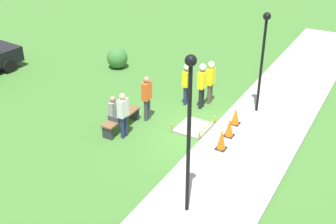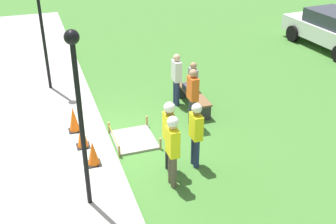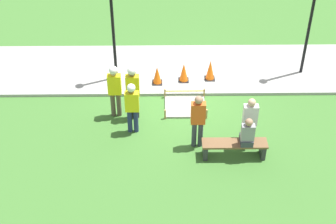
# 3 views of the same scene
# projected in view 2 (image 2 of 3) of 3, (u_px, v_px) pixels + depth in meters

# --- Properties ---
(ground_plane) EXTENTS (60.00, 60.00, 0.00)m
(ground_plane) POSITION_uv_depth(u_px,v_px,m) (111.00, 144.00, 11.30)
(ground_plane) COLOR #3D702D
(sidewalk) EXTENTS (28.00, 3.05, 0.10)m
(sidewalk) POSITION_uv_depth(u_px,v_px,m) (53.00, 152.00, 10.84)
(sidewalk) COLOR #9E9E99
(sidewalk) RESTS_ON ground_plane
(wet_concrete_patch) EXTENTS (1.32, 1.15, 0.33)m
(wet_concrete_patch) POSITION_uv_depth(u_px,v_px,m) (134.00, 139.00, 11.42)
(wet_concrete_patch) COLOR gray
(wet_concrete_patch) RESTS_ON ground_plane
(traffic_cone_near_patch) EXTENTS (0.34, 0.34, 0.72)m
(traffic_cone_near_patch) POSITION_uv_depth(u_px,v_px,m) (74.00, 119.00, 11.55)
(traffic_cone_near_patch) COLOR black
(traffic_cone_near_patch) RESTS_ON sidewalk
(traffic_cone_far_patch) EXTENTS (0.34, 0.34, 0.67)m
(traffic_cone_far_patch) POSITION_uv_depth(u_px,v_px,m) (82.00, 135.00, 10.84)
(traffic_cone_far_patch) COLOR black
(traffic_cone_far_patch) RESTS_ON sidewalk
(traffic_cone_sidewalk_edge) EXTENTS (0.34, 0.34, 0.63)m
(traffic_cone_sidewalk_edge) POSITION_uv_depth(u_px,v_px,m) (93.00, 153.00, 10.15)
(traffic_cone_sidewalk_edge) COLOR black
(traffic_cone_sidewalk_edge) RESTS_ON sidewalk
(park_bench) EXTENTS (1.81, 0.44, 0.50)m
(park_bench) POSITION_uv_depth(u_px,v_px,m) (194.00, 98.00, 12.98)
(park_bench) COLOR #2D2D33
(park_bench) RESTS_ON ground_plane
(person_seated_on_bench) EXTENTS (0.36, 0.44, 0.89)m
(person_seated_on_bench) POSITION_uv_depth(u_px,v_px,m) (192.00, 79.00, 13.02)
(person_seated_on_bench) COLOR #383D47
(person_seated_on_bench) RESTS_ON park_bench
(worker_supervisor) EXTENTS (0.40, 0.25, 1.70)m
(worker_supervisor) POSITION_uv_depth(u_px,v_px,m) (196.00, 130.00, 9.96)
(worker_supervisor) COLOR navy
(worker_supervisor) RESTS_ON ground_plane
(worker_assistant) EXTENTS (0.40, 0.27, 1.85)m
(worker_assistant) POSITION_uv_depth(u_px,v_px,m) (169.00, 131.00, 9.71)
(worker_assistant) COLOR black
(worker_assistant) RESTS_ON ground_plane
(worker_trainee) EXTENTS (0.40, 0.26, 1.79)m
(worker_trainee) POSITION_uv_depth(u_px,v_px,m) (173.00, 145.00, 9.25)
(worker_trainee) COLOR brown
(worker_trainee) RESTS_ON ground_plane
(bystander_in_orange_shirt) EXTENTS (0.40, 0.23, 1.74)m
(bystander_in_orange_shirt) POSITION_uv_depth(u_px,v_px,m) (193.00, 94.00, 11.71)
(bystander_in_orange_shirt) COLOR #383D47
(bystander_in_orange_shirt) RESTS_ON ground_plane
(bystander_in_gray_shirt) EXTENTS (0.40, 0.22, 1.67)m
(bystander_in_gray_shirt) POSITION_uv_depth(u_px,v_px,m) (176.00, 77.00, 12.94)
(bystander_in_gray_shirt) COLOR navy
(bystander_in_gray_shirt) RESTS_ON ground_plane
(lamppost_near) EXTENTS (0.28, 0.28, 3.81)m
(lamppost_near) POSITION_uv_depth(u_px,v_px,m) (78.00, 97.00, 7.87)
(lamppost_near) COLOR black
(lamppost_near) RESTS_ON sidewalk
(lamppost_far) EXTENTS (0.28, 0.28, 4.38)m
(lamppost_far) POSITION_uv_depth(u_px,v_px,m) (39.00, 4.00, 12.93)
(lamppost_far) COLOR black
(lamppost_far) RESTS_ON sidewalk
(parked_car_white) EXTENTS (4.79, 2.39, 1.57)m
(parked_car_white) POSITION_uv_depth(u_px,v_px,m) (335.00, 30.00, 17.67)
(parked_car_white) COLOR white
(parked_car_white) RESTS_ON ground_plane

